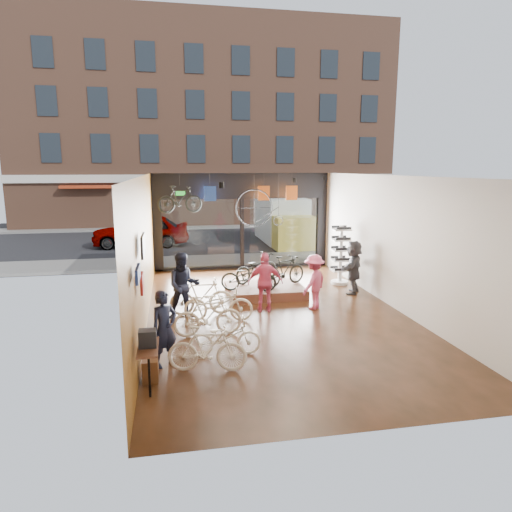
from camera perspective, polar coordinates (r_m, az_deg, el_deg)
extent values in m
cube|color=black|center=(12.94, 2.40, -7.18)|extent=(7.00, 12.00, 0.04)
cube|color=black|center=(12.29, 2.55, 10.08)|extent=(7.00, 12.00, 0.04)
cube|color=brown|center=(12.18, -13.88, 0.67)|extent=(0.04, 12.00, 3.80)
cube|color=beige|center=(13.70, 16.98, 1.64)|extent=(0.04, 12.00, 3.80)
cube|color=beige|center=(6.91, 13.90, -7.21)|extent=(7.00, 0.04, 3.80)
cube|color=#198C26|center=(17.88, -9.43, 7.77)|extent=(0.35, 0.06, 0.18)
cube|color=black|center=(27.41, -4.65, 2.54)|extent=(30.00, 18.00, 0.02)
cube|color=slate|center=(19.77, -2.28, -0.53)|extent=(30.00, 2.40, 0.12)
cube|color=slate|center=(31.35, -5.42, 3.73)|extent=(30.00, 2.00, 0.12)
cube|color=brown|center=(33.72, -6.05, 16.05)|extent=(26.00, 5.00, 14.00)
imported|color=gray|center=(24.23, -14.21, 3.12)|extent=(4.85, 1.95, 1.65)
imported|color=silver|center=(9.30, -6.13, -11.45)|extent=(1.64, 0.74, 0.95)
imported|color=silver|center=(10.02, -3.90, -10.11)|extent=(1.58, 0.60, 0.82)
imported|color=silver|center=(11.15, -6.04, -7.44)|extent=(1.69, 0.56, 1.00)
imported|color=silver|center=(12.18, -4.73, -5.91)|extent=(1.91, 0.94, 0.96)
imported|color=silver|center=(12.68, -6.82, -5.04)|extent=(1.79, 0.59, 1.06)
cube|color=#51301E|center=(14.59, 1.15, -4.35)|extent=(2.40, 1.80, 0.30)
imported|color=black|center=(13.88, -0.94, -2.63)|extent=(1.79, 1.03, 0.89)
imported|color=black|center=(14.53, 3.64, -1.84)|extent=(1.66, 1.16, 0.98)
imported|color=black|center=(15.00, 0.05, -1.51)|extent=(1.83, 1.44, 0.93)
imported|color=#161C33|center=(9.57, -11.38, -8.89)|extent=(0.69, 0.63, 1.59)
imported|color=#161C33|center=(12.36, -9.03, -3.70)|extent=(0.92, 0.73, 1.82)
imported|color=#CC4C72|center=(12.82, 1.16, -3.31)|extent=(1.04, 0.54, 1.69)
imported|color=#CC4C72|center=(13.17, 7.26, -3.24)|extent=(1.15, 1.13, 1.59)
imported|color=#3F3F44|center=(15.01, 12.10, -1.36)|extent=(1.28, 1.63, 1.73)
imported|color=black|center=(16.21, -9.48, 7.01)|extent=(1.64, 0.78, 0.95)
cube|color=#1E3F99|center=(17.26, -5.77, 7.75)|extent=(0.45, 0.03, 0.55)
cube|color=#CC5919|center=(17.55, 0.99, 7.86)|extent=(0.45, 0.03, 0.55)
cube|color=#CC5919|center=(17.81, 4.48, 7.87)|extent=(0.45, 0.03, 0.55)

